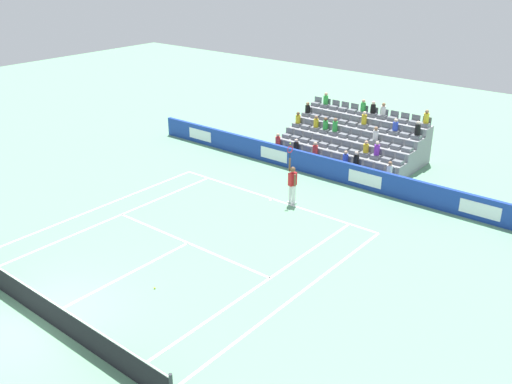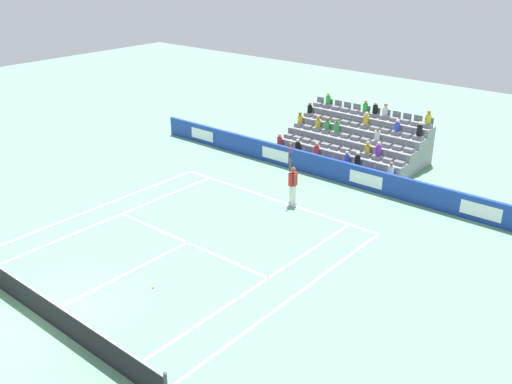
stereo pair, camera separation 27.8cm
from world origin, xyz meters
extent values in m
plane|color=#669E77|center=(0.00, 0.00, 0.00)|extent=(80.00, 80.00, 0.00)
cube|color=white|center=(0.00, -11.89, 0.00)|extent=(10.97, 0.10, 0.01)
cube|color=white|center=(0.00, -6.40, 0.00)|extent=(8.23, 0.10, 0.01)
cube|color=white|center=(0.00, -3.20, 0.00)|extent=(0.10, 6.40, 0.01)
cube|color=white|center=(4.12, -5.95, 0.00)|extent=(0.10, 11.89, 0.01)
cube|color=white|center=(-4.12, -5.95, 0.00)|extent=(0.10, 11.89, 0.01)
cube|color=white|center=(5.49, -5.95, 0.00)|extent=(0.10, 11.89, 0.01)
cube|color=white|center=(-5.49, -5.95, 0.00)|extent=(0.10, 11.89, 0.01)
cube|color=white|center=(0.00, -11.79, 0.00)|extent=(0.10, 0.20, 0.01)
cube|color=#193899|center=(0.00, -15.69, 0.55)|extent=(22.02, 0.20, 1.10)
cube|color=white|center=(-8.26, -15.58, 0.55)|extent=(1.76, 0.01, 0.61)
cube|color=white|center=(-2.75, -15.58, 0.55)|extent=(1.76, 0.01, 0.61)
cube|color=white|center=(2.75, -15.58, 0.55)|extent=(1.76, 0.01, 0.61)
cube|color=white|center=(8.26, -15.58, 0.55)|extent=(1.76, 0.01, 0.61)
cube|color=black|center=(0.00, 0.00, 0.46)|extent=(11.77, 0.02, 0.92)
cube|color=white|center=(0.00, 0.00, 0.94)|extent=(11.77, 0.04, 0.04)
cylinder|color=white|center=(-1.10, -12.04, 0.45)|extent=(0.16, 0.16, 0.90)
cylinder|color=white|center=(-0.87, -12.10, 0.45)|extent=(0.16, 0.16, 0.90)
cube|color=white|center=(-1.10, -12.04, 0.04)|extent=(0.18, 0.28, 0.08)
cube|color=white|center=(-0.87, -12.10, 0.04)|extent=(0.18, 0.28, 0.08)
cube|color=red|center=(-0.99, -12.07, 1.20)|extent=(0.30, 0.40, 0.60)
sphere|color=brown|center=(-0.99, -12.07, 1.66)|extent=(0.24, 0.24, 0.24)
cylinder|color=brown|center=(-0.77, -12.12, 1.81)|extent=(0.09, 0.09, 0.62)
cylinder|color=brown|center=(-1.19, -11.97, 1.22)|extent=(0.09, 0.09, 0.56)
cylinder|color=black|center=(-0.77, -12.12, 2.26)|extent=(0.04, 0.04, 0.28)
torus|color=red|center=(-0.77, -12.12, 2.54)|extent=(0.10, 0.31, 0.31)
sphere|color=#D1E533|center=(-0.77, -12.12, 2.82)|extent=(0.07, 0.07, 0.07)
cube|color=gray|center=(0.00, -16.76, 0.21)|extent=(7.44, 0.95, 0.42)
cube|color=slate|center=(-3.41, -16.76, 0.52)|extent=(0.48, 0.44, 0.20)
cube|color=slate|center=(-3.41, -16.96, 0.77)|extent=(0.48, 0.04, 0.30)
cube|color=slate|center=(-2.79, -16.76, 0.52)|extent=(0.48, 0.44, 0.20)
cube|color=slate|center=(-2.79, -16.96, 0.77)|extent=(0.48, 0.04, 0.30)
cube|color=slate|center=(-2.17, -16.76, 0.52)|extent=(0.48, 0.44, 0.20)
cube|color=slate|center=(-2.17, -16.96, 0.77)|extent=(0.48, 0.04, 0.30)
cube|color=slate|center=(-1.55, -16.76, 0.52)|extent=(0.48, 0.44, 0.20)
cube|color=slate|center=(-1.55, -16.96, 0.77)|extent=(0.48, 0.04, 0.30)
cube|color=slate|center=(-0.93, -16.76, 0.52)|extent=(0.48, 0.44, 0.20)
cube|color=slate|center=(-0.93, -16.96, 0.77)|extent=(0.48, 0.04, 0.30)
cube|color=slate|center=(-0.31, -16.76, 0.52)|extent=(0.48, 0.44, 0.20)
cube|color=slate|center=(-0.31, -16.96, 0.77)|extent=(0.48, 0.04, 0.30)
cube|color=slate|center=(0.31, -16.76, 0.52)|extent=(0.48, 0.44, 0.20)
cube|color=slate|center=(0.31, -16.96, 0.77)|extent=(0.48, 0.04, 0.30)
cube|color=slate|center=(0.93, -16.76, 0.52)|extent=(0.48, 0.44, 0.20)
cube|color=slate|center=(0.93, -16.96, 0.77)|extent=(0.48, 0.04, 0.30)
cube|color=slate|center=(1.55, -16.76, 0.52)|extent=(0.48, 0.44, 0.20)
cube|color=slate|center=(1.55, -16.96, 0.77)|extent=(0.48, 0.04, 0.30)
cube|color=slate|center=(2.17, -16.76, 0.52)|extent=(0.48, 0.44, 0.20)
cube|color=slate|center=(2.17, -16.96, 0.77)|extent=(0.48, 0.04, 0.30)
cube|color=slate|center=(2.79, -16.76, 0.52)|extent=(0.48, 0.44, 0.20)
cube|color=slate|center=(2.79, -16.96, 0.77)|extent=(0.48, 0.04, 0.30)
cube|color=slate|center=(3.41, -16.76, 0.52)|extent=(0.48, 0.44, 0.20)
cube|color=slate|center=(3.41, -16.96, 0.77)|extent=(0.48, 0.04, 0.30)
cube|color=gray|center=(0.00, -17.71, 0.42)|extent=(7.44, 0.95, 0.84)
cube|color=slate|center=(-3.41, -17.71, 0.94)|extent=(0.48, 0.44, 0.20)
cube|color=slate|center=(-3.41, -17.91, 1.19)|extent=(0.48, 0.04, 0.30)
cube|color=slate|center=(-2.79, -17.71, 0.94)|extent=(0.48, 0.44, 0.20)
cube|color=slate|center=(-2.79, -17.91, 1.19)|extent=(0.48, 0.04, 0.30)
cube|color=slate|center=(-2.17, -17.71, 0.94)|extent=(0.48, 0.44, 0.20)
cube|color=slate|center=(-2.17, -17.91, 1.19)|extent=(0.48, 0.04, 0.30)
cube|color=slate|center=(-1.55, -17.71, 0.94)|extent=(0.48, 0.44, 0.20)
cube|color=slate|center=(-1.55, -17.91, 1.19)|extent=(0.48, 0.04, 0.30)
cube|color=slate|center=(-0.93, -17.71, 0.94)|extent=(0.48, 0.44, 0.20)
cube|color=slate|center=(-0.93, -17.91, 1.19)|extent=(0.48, 0.04, 0.30)
cube|color=slate|center=(-0.31, -17.71, 0.94)|extent=(0.48, 0.44, 0.20)
cube|color=slate|center=(-0.31, -17.91, 1.19)|extent=(0.48, 0.04, 0.30)
cube|color=slate|center=(0.31, -17.71, 0.94)|extent=(0.48, 0.44, 0.20)
cube|color=slate|center=(0.31, -17.91, 1.19)|extent=(0.48, 0.04, 0.30)
cube|color=slate|center=(0.93, -17.71, 0.94)|extent=(0.48, 0.44, 0.20)
cube|color=slate|center=(0.93, -17.91, 1.19)|extent=(0.48, 0.04, 0.30)
cube|color=slate|center=(1.55, -17.71, 0.94)|extent=(0.48, 0.44, 0.20)
cube|color=slate|center=(1.55, -17.91, 1.19)|extent=(0.48, 0.04, 0.30)
cube|color=slate|center=(2.17, -17.71, 0.94)|extent=(0.48, 0.44, 0.20)
cube|color=slate|center=(2.17, -17.91, 1.19)|extent=(0.48, 0.04, 0.30)
cube|color=slate|center=(2.79, -17.71, 0.94)|extent=(0.48, 0.44, 0.20)
cube|color=slate|center=(2.79, -17.91, 1.19)|extent=(0.48, 0.04, 0.30)
cube|color=slate|center=(3.41, -17.71, 0.94)|extent=(0.48, 0.44, 0.20)
cube|color=slate|center=(3.41, -17.91, 1.19)|extent=(0.48, 0.04, 0.30)
cube|color=gray|center=(0.00, -18.66, 0.63)|extent=(7.44, 0.95, 1.26)
cube|color=slate|center=(-3.41, -18.66, 1.36)|extent=(0.48, 0.44, 0.20)
cube|color=slate|center=(-3.41, -18.86, 1.61)|extent=(0.48, 0.04, 0.30)
cube|color=slate|center=(-2.79, -18.66, 1.36)|extent=(0.48, 0.44, 0.20)
cube|color=slate|center=(-2.79, -18.86, 1.61)|extent=(0.48, 0.04, 0.30)
cube|color=slate|center=(-2.17, -18.66, 1.36)|extent=(0.48, 0.44, 0.20)
cube|color=slate|center=(-2.17, -18.86, 1.61)|extent=(0.48, 0.04, 0.30)
cube|color=slate|center=(-1.55, -18.66, 1.36)|extent=(0.48, 0.44, 0.20)
cube|color=slate|center=(-1.55, -18.86, 1.61)|extent=(0.48, 0.04, 0.30)
cube|color=slate|center=(-0.93, -18.66, 1.36)|extent=(0.48, 0.44, 0.20)
cube|color=slate|center=(-0.93, -18.86, 1.61)|extent=(0.48, 0.04, 0.30)
cube|color=slate|center=(-0.31, -18.66, 1.36)|extent=(0.48, 0.44, 0.20)
cube|color=slate|center=(-0.31, -18.86, 1.61)|extent=(0.48, 0.04, 0.30)
cube|color=slate|center=(0.31, -18.66, 1.36)|extent=(0.48, 0.44, 0.20)
cube|color=slate|center=(0.31, -18.86, 1.61)|extent=(0.48, 0.04, 0.30)
cube|color=slate|center=(0.93, -18.66, 1.36)|extent=(0.48, 0.44, 0.20)
cube|color=slate|center=(0.93, -18.86, 1.61)|extent=(0.48, 0.04, 0.30)
cube|color=slate|center=(1.55, -18.66, 1.36)|extent=(0.48, 0.44, 0.20)
cube|color=slate|center=(1.55, -18.86, 1.61)|extent=(0.48, 0.04, 0.30)
cube|color=slate|center=(2.17, -18.66, 1.36)|extent=(0.48, 0.44, 0.20)
cube|color=slate|center=(2.17, -18.86, 1.61)|extent=(0.48, 0.04, 0.30)
cube|color=slate|center=(2.79, -18.66, 1.36)|extent=(0.48, 0.44, 0.20)
cube|color=slate|center=(2.79, -18.86, 1.61)|extent=(0.48, 0.04, 0.30)
cube|color=slate|center=(3.41, -18.66, 1.36)|extent=(0.48, 0.44, 0.20)
cube|color=slate|center=(3.41, -18.86, 1.61)|extent=(0.48, 0.04, 0.30)
cube|color=gray|center=(0.00, -19.61, 0.84)|extent=(7.44, 0.95, 1.68)
cube|color=slate|center=(-3.41, -19.61, 1.78)|extent=(0.48, 0.44, 0.20)
cube|color=slate|center=(-3.41, -19.81, 2.03)|extent=(0.48, 0.04, 0.30)
cube|color=slate|center=(-2.79, -19.61, 1.78)|extent=(0.48, 0.44, 0.20)
cube|color=slate|center=(-2.79, -19.81, 2.03)|extent=(0.48, 0.04, 0.30)
cube|color=slate|center=(-2.17, -19.61, 1.78)|extent=(0.48, 0.44, 0.20)
cube|color=slate|center=(-2.17, -19.81, 2.03)|extent=(0.48, 0.04, 0.30)
cube|color=slate|center=(-1.55, -19.61, 1.78)|extent=(0.48, 0.44, 0.20)
cube|color=slate|center=(-1.55, -19.81, 2.03)|extent=(0.48, 0.04, 0.30)
cube|color=slate|center=(-0.93, -19.61, 1.78)|extent=(0.48, 0.44, 0.20)
cube|color=slate|center=(-0.93, -19.81, 2.03)|extent=(0.48, 0.04, 0.30)
cube|color=slate|center=(-0.31, -19.61, 1.78)|extent=(0.48, 0.44, 0.20)
cube|color=slate|center=(-0.31, -19.81, 2.03)|extent=(0.48, 0.04, 0.30)
cube|color=slate|center=(0.31, -19.61, 1.78)|extent=(0.48, 0.44, 0.20)
cube|color=slate|center=(0.31, -19.81, 2.03)|extent=(0.48, 0.04, 0.30)
cube|color=slate|center=(0.93, -19.61, 1.78)|extent=(0.48, 0.44, 0.20)
cube|color=slate|center=(0.93, -19.81, 2.03)|extent=(0.48, 0.04, 0.30)
cube|color=slate|center=(1.55, -19.61, 1.78)|extent=(0.48, 0.44, 0.20)
cube|color=slate|center=(1.55, -19.81, 2.03)|extent=(0.48, 0.04, 0.30)
cube|color=slate|center=(2.17, -19.61, 1.78)|extent=(0.48, 0.44, 0.20)
cube|color=slate|center=(2.17, -19.81, 2.03)|extent=(0.48, 0.04, 0.30)
cube|color=slate|center=(2.79, -19.61, 1.78)|extent=(0.48, 0.44, 0.20)
cube|color=slate|center=(2.79, -19.81, 2.03)|extent=(0.48, 0.04, 0.30)
cube|color=slate|center=(3.41, -19.61, 1.78)|extent=(0.48, 0.44, 0.20)
cube|color=slate|center=(3.41, -19.81, 2.03)|extent=(0.48, 0.04, 0.30)
cube|color=gray|center=(0.00, -20.56, 1.05)|extent=(7.44, 0.95, 2.10)
cube|color=slate|center=(-3.41, -20.56, 2.20)|extent=(0.48, 0.44, 0.20)
cube|color=slate|center=(-3.41, -20.76, 2.45)|extent=(0.48, 0.04, 0.30)
cube|color=slate|center=(-2.79, -20.56, 2.20)|extent=(0.48, 0.44, 0.20)
cube|color=slate|center=(-2.79, -20.76, 2.45)|extent=(0.48, 0.04, 0.30)
cube|color=slate|center=(-2.17, -20.56, 2.20)|extent=(0.48, 0.44, 0.20)
cube|color=slate|center=(-2.17, -20.76, 2.45)|extent=(0.48, 0.04, 0.30)
cube|color=slate|center=(-1.55, -20.56, 2.20)|extent=(0.48, 0.44, 0.20)
cube|color=slate|center=(-1.55, -20.76, 2.45)|extent=(0.48, 0.04, 0.30)
cube|color=slate|center=(-0.93, -20.56, 2.20)|extent=(0.48, 0.44, 0.20)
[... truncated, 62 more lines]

